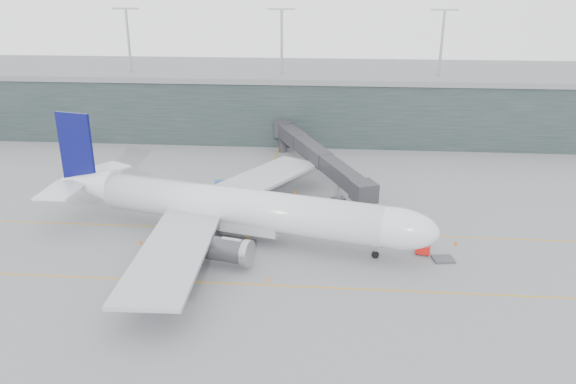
{
  "coord_description": "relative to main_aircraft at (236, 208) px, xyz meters",
  "views": [
    {
      "loc": [
        17.21,
        -79.91,
        35.01
      ],
      "look_at": [
        10.81,
        -4.0,
        6.26
      ],
      "focal_mm": 35.0,
      "sensor_mm": 36.0,
      "label": 1
    }
  ],
  "objects": [
    {
      "name": "uld_c",
      "position": [
        -3.12,
        18.0,
        -3.59
      ],
      "size": [
        2.52,
        2.2,
        1.97
      ],
      "rotation": [
        0.0,
        0.0,
        -0.24
      ],
      "color": "#39393E",
      "rests_on": "ground"
    },
    {
      "name": "baggage_dolly",
      "position": [
        28.66,
        -4.82,
        -4.46
      ],
      "size": [
        3.02,
        2.56,
        0.27
      ],
      "primitive_type": "cube",
      "rotation": [
        0.0,
        0.0,
        0.15
      ],
      "color": "#39393E",
      "rests_on": "ground"
    },
    {
      "name": "taxiline_lead_main",
      "position": [
        1.38,
        26.66,
        -4.62
      ],
      "size": [
        0.25,
        60.0,
        0.02
      ],
      "primitive_type": "cube",
      "color": "#BE8311",
      "rests_on": "ground"
    },
    {
      "name": "taxiline_a",
      "position": [
        -3.62,
        2.66,
        -4.62
      ],
      "size": [
        160.0,
        0.25,
        0.02
      ],
      "primitive_type": "cube",
      "color": "#BE8311",
      "rests_on": "ground"
    },
    {
      "name": "cone_tail",
      "position": [
        -13.48,
        -3.33,
        -4.28
      ],
      "size": [
        0.44,
        0.44,
        0.7
      ],
      "primitive_type": "cone",
      "color": "#F25C0D",
      "rests_on": "ground"
    },
    {
      "name": "gse_cart",
      "position": [
        26.13,
        -3.24,
        -3.89
      ],
      "size": [
        2.18,
        1.64,
        1.33
      ],
      "rotation": [
        0.0,
        0.0,
        -0.22
      ],
      "color": "red",
      "rests_on": "ground"
    },
    {
      "name": "cone_wing_port",
      "position": [
        6.97,
        18.67,
        -4.3
      ],
      "size": [
        0.41,
        0.41,
        0.65
      ],
      "primitive_type": "cone",
      "color": "orange",
      "rests_on": "ground"
    },
    {
      "name": "jet_bridge",
      "position": [
        11.51,
        29.25,
        0.45
      ],
      "size": [
        20.27,
        44.98,
        6.78
      ],
      "rotation": [
        0.0,
        0.0,
        0.4
      ],
      "color": "#29282D",
      "rests_on": "ground"
    },
    {
      "name": "cone_nose",
      "position": [
        31.25,
        0.0,
        -4.25
      ],
      "size": [
        0.47,
        0.47,
        0.75
      ],
      "primitive_type": "cone",
      "color": "#DE460C",
      "rests_on": "ground"
    },
    {
      "name": "uld_a",
      "position": [
        -7.81,
        15.93,
        -3.6
      ],
      "size": [
        2.52,
        2.22,
        1.95
      ],
      "rotation": [
        0.0,
        0.0,
        -0.27
      ],
      "color": "#39393E",
      "rests_on": "ground"
    },
    {
      "name": "uld_b",
      "position": [
        -6.24,
        18.49,
        -3.64
      ],
      "size": [
        2.3,
        1.96,
        1.87
      ],
      "rotation": [
        0.0,
        0.0,
        0.16
      ],
      "color": "#39393E",
      "rests_on": "ground"
    },
    {
      "name": "taxiline_b",
      "position": [
        -3.62,
        -13.34,
        -4.62
      ],
      "size": [
        160.0,
        0.25,
        0.02
      ],
      "primitive_type": "cube",
      "color": "#BE8311",
      "rests_on": "ground"
    },
    {
      "name": "cone_wing_stbd",
      "position": [
        6.04,
        -12.29,
        -4.29
      ],
      "size": [
        0.42,
        0.42,
        0.67
      ],
      "primitive_type": "cone",
      "color": "orange",
      "rests_on": "ground"
    },
    {
      "name": "ground",
      "position": [
        -3.62,
        6.66,
        -4.63
      ],
      "size": [
        320.0,
        320.0,
        0.0
      ],
      "primitive_type": "plane",
      "color": "slate",
      "rests_on": "ground"
    },
    {
      "name": "terminal",
      "position": [
        -3.62,
        64.66,
        2.99
      ],
      "size": [
        240.0,
        36.0,
        29.0
      ],
      "color": "#1D2827",
      "rests_on": "ground"
    },
    {
      "name": "main_aircraft",
      "position": [
        0.0,
        0.0,
        0.0
      ],
      "size": [
        58.13,
        53.6,
        16.49
      ],
      "rotation": [
        0.0,
        0.0,
        -0.25
      ],
      "color": "silver",
      "rests_on": "ground"
    }
  ]
}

